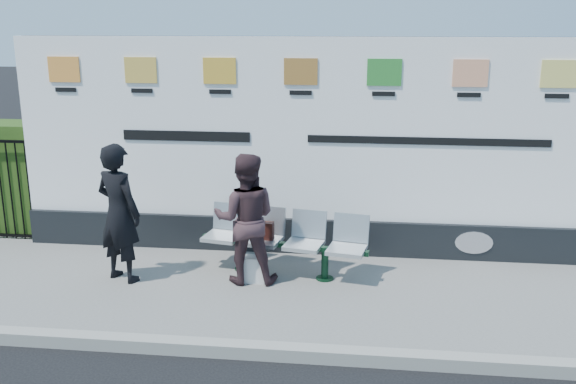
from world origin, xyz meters
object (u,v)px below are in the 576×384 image
object	(u,v)px
woman_right	(246,219)
bench	(283,258)
billboard	(301,162)
woman_left	(119,213)

from	to	relation	value
woman_right	bench	bearing A→B (deg)	-154.13
billboard	woman_left	world-z (taller)	billboard
bench	woman_left	world-z (taller)	woman_left
bench	woman_left	xyz separation A→B (m)	(-2.02, -0.40, 0.66)
billboard	bench	distance (m)	1.42
bench	woman_right	distance (m)	0.79
bench	woman_left	size ratio (longest dim) A/B	1.21
billboard	woman_left	size ratio (longest dim) A/B	4.52
woman_left	woman_right	size ratio (longest dim) A/B	1.07
billboard	woman_right	size ratio (longest dim) A/B	4.84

